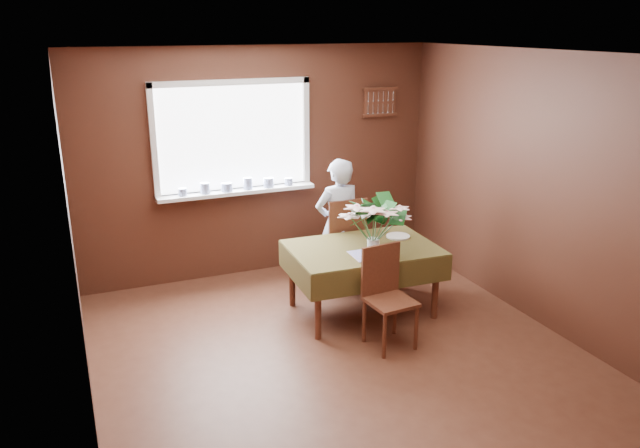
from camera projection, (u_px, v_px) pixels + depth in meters
name	position (u px, v px, depth m)	size (l,w,h in m)	color
floor	(345.00, 361.00, 5.25)	(4.50, 4.50, 0.00)	#4E281A
ceiling	(350.00, 54.00, 4.48)	(4.50, 4.50, 0.00)	white
wall_back	(260.00, 163.00, 6.84)	(4.00, 4.00, 0.00)	brown
wall_front	(553.00, 354.00, 2.89)	(4.00, 4.00, 0.00)	brown
wall_left	(74.00, 255.00, 4.13)	(4.50, 4.50, 0.00)	brown
wall_right	(548.00, 194.00, 5.61)	(4.50, 4.50, 0.00)	brown
window_assembly	(235.00, 157.00, 6.65)	(1.72, 0.20, 1.22)	white
spoon_rack	(380.00, 102.00, 7.16)	(0.44, 0.05, 0.33)	#5B2E1D
dining_table	(363.00, 255.00, 5.97)	(1.44, 1.01, 0.68)	#5B2E1D
chair_far	(344.00, 239.00, 6.60)	(0.44, 0.44, 0.99)	#5B2E1D
chair_near	(386.00, 291.00, 5.42)	(0.41, 0.41, 0.89)	#5B2E1D
seated_woman	(338.00, 225.00, 6.51)	(0.51, 0.34, 1.41)	white
flower_bouquet	(374.00, 220.00, 5.68)	(0.59, 0.59, 0.50)	white
side_plate	(398.00, 236.00, 6.22)	(0.24, 0.24, 0.01)	white
table_knife	(382.00, 249.00, 5.86)	(0.02, 0.23, 0.00)	silver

